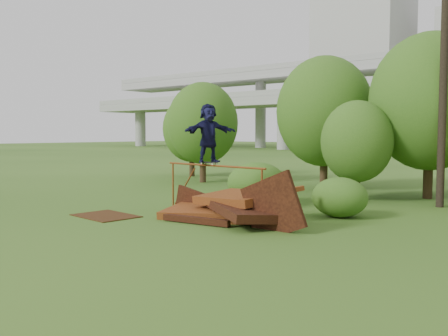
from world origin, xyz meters
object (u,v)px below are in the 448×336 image
Objects in this scene: scrap_pile at (232,208)px; skater at (209,133)px; flat_plate at (106,216)px; utility_pole at (444,62)px.

skater is (-1.42, 0.53, 2.33)m from scrap_pile.
flat_plate is (-2.27, -2.55, -2.72)m from skater.
utility_pole is (4.14, 7.12, 4.88)m from scrap_pile.
skater is at bearing -130.19° from utility_pole.
skater is 0.19× the size of utility_pole.
utility_pole is (5.56, 6.59, 2.55)m from skater.
skater reaches higher than scrap_pile.
flat_plate is (-3.70, -2.01, -0.39)m from scrap_pile.
scrap_pile is 2.78× the size of flat_plate.
skater reaches higher than flat_plate.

